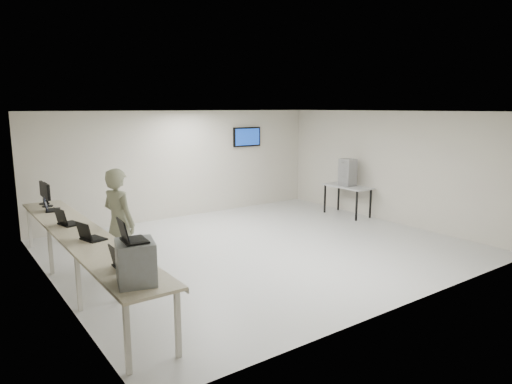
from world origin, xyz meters
TOP-DOWN VIEW (x-y plane):
  - room at (0.03, 0.06)m, footprint 8.01×7.01m
  - workbench at (-3.59, 0.00)m, footprint 0.76×6.00m
  - equipment_box at (-3.65, -2.54)m, footprint 0.52×0.56m
  - laptop_on_box at (-3.70, -2.54)m, footprint 0.32×0.37m
  - laptop_0 at (-3.62, -1.99)m, footprint 0.31×0.38m
  - laptop_1 at (-3.59, -0.49)m, footprint 0.39×0.43m
  - laptop_2 at (-3.66, 0.67)m, footprint 0.39×0.44m
  - laptop_3 at (-3.65, 1.98)m, footprint 0.37×0.41m
  - monitor_near at (-3.60, 2.44)m, footprint 0.21×0.48m
  - monitor_far at (-3.60, 2.75)m, footprint 0.21×0.47m
  - soldier at (-2.93, 0.10)m, footprint 0.65×0.80m
  - side_table at (3.60, 1.00)m, footprint 0.63×1.35m
  - storage_bins at (3.58, 1.00)m, footprint 0.34×0.38m

SIDE VIEW (x-z plane):
  - side_table at x=3.60m, z-range 0.33..1.14m
  - workbench at x=-3.59m, z-range 0.38..1.28m
  - soldier at x=-2.93m, z-range 0.00..1.89m
  - laptop_3 at x=-3.65m, z-range 0.83..1.11m
  - laptop_1 at x=-3.59m, z-range 0.83..1.12m
  - laptop_0 at x=-3.62m, z-range 0.83..1.13m
  - laptop_2 at x=-3.66m, z-range 0.83..1.13m
  - equipment_box at x=-3.65m, z-range 0.90..1.40m
  - storage_bins at x=3.58m, z-range 0.81..1.54m
  - monitor_far at x=-3.60m, z-range 0.95..1.41m
  - monitor_near at x=-3.60m, z-range 0.95..1.43m
  - room at x=0.03m, z-range 0.01..2.82m
  - laptop_on_box at x=-3.70m, z-range 1.33..1.60m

